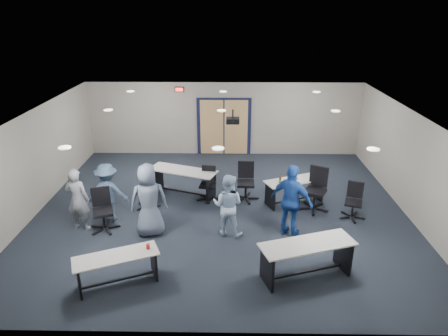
{
  "coord_description": "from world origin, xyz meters",
  "views": [
    {
      "loc": [
        0.24,
        -9.8,
        5.24
      ],
      "look_at": [
        0.08,
        -0.3,
        1.36
      ],
      "focal_mm": 32.0,
      "sensor_mm": 36.0,
      "label": 1
    }
  ],
  "objects_px": {
    "table_front_right": "(307,254)",
    "chair_back_c": "(246,182)",
    "person_navy": "(292,201)",
    "table_back_right": "(294,187)",
    "chair_back_b": "(208,184)",
    "person_back": "(108,193)",
    "chair_loose_right": "(354,201)",
    "chair_loose_left": "(103,210)",
    "table_front_left": "(117,264)",
    "chair_back_d": "(315,190)",
    "table_back_left": "(183,178)",
    "person_gray": "(78,200)",
    "person_lightblue": "(228,205)",
    "chair_back_a": "(147,191)",
    "person_plaid": "(149,200)"
  },
  "relations": [
    {
      "from": "table_front_right",
      "to": "chair_back_c",
      "type": "bearing_deg",
      "value": 89.36
    },
    {
      "from": "table_front_right",
      "to": "person_navy",
      "type": "height_order",
      "value": "person_navy"
    },
    {
      "from": "table_back_right",
      "to": "chair_back_b",
      "type": "height_order",
      "value": "chair_back_b"
    },
    {
      "from": "person_back",
      "to": "chair_loose_right",
      "type": "bearing_deg",
      "value": 179.99
    },
    {
      "from": "table_back_right",
      "to": "chair_loose_left",
      "type": "relative_size",
      "value": 1.7
    },
    {
      "from": "table_front_right",
      "to": "chair_back_c",
      "type": "relative_size",
      "value": 1.87
    },
    {
      "from": "table_front_left",
      "to": "chair_back_d",
      "type": "distance_m",
      "value": 5.59
    },
    {
      "from": "table_back_left",
      "to": "chair_loose_right",
      "type": "height_order",
      "value": "chair_loose_right"
    },
    {
      "from": "table_front_right",
      "to": "person_gray",
      "type": "height_order",
      "value": "person_gray"
    },
    {
      "from": "table_back_left",
      "to": "chair_loose_left",
      "type": "bearing_deg",
      "value": -111.02
    },
    {
      "from": "chair_back_d",
      "to": "person_gray",
      "type": "height_order",
      "value": "person_gray"
    },
    {
      "from": "person_navy",
      "to": "chair_back_b",
      "type": "bearing_deg",
      "value": -8.61
    },
    {
      "from": "chair_back_d",
      "to": "person_lightblue",
      "type": "distance_m",
      "value": 2.7
    },
    {
      "from": "chair_back_a",
      "to": "person_plaid",
      "type": "bearing_deg",
      "value": -81.41
    },
    {
      "from": "chair_back_c",
      "to": "person_lightblue",
      "type": "xyz_separation_m",
      "value": [
        -0.5,
        -1.89,
        0.24
      ]
    },
    {
      "from": "table_front_left",
      "to": "chair_back_b",
      "type": "xyz_separation_m",
      "value": [
        1.59,
        3.83,
        0.03
      ]
    },
    {
      "from": "table_front_right",
      "to": "person_lightblue",
      "type": "height_order",
      "value": "person_lightblue"
    },
    {
      "from": "table_back_left",
      "to": "chair_loose_right",
      "type": "bearing_deg",
      "value": 4.49
    },
    {
      "from": "table_back_right",
      "to": "person_gray",
      "type": "bearing_deg",
      "value": 172.63
    },
    {
      "from": "person_lightblue",
      "to": "person_gray",
      "type": "bearing_deg",
      "value": 13.47
    },
    {
      "from": "table_front_left",
      "to": "chair_loose_right",
      "type": "height_order",
      "value": "chair_loose_right"
    },
    {
      "from": "chair_back_d",
      "to": "chair_loose_left",
      "type": "bearing_deg",
      "value": -139.58
    },
    {
      "from": "chair_back_c",
      "to": "chair_loose_left",
      "type": "xyz_separation_m",
      "value": [
        -3.6,
        -1.75,
        -0.01
      ]
    },
    {
      "from": "chair_back_a",
      "to": "chair_loose_right",
      "type": "distance_m",
      "value": 5.55
    },
    {
      "from": "person_plaid",
      "to": "person_navy",
      "type": "height_order",
      "value": "same"
    },
    {
      "from": "chair_loose_left",
      "to": "chair_loose_right",
      "type": "bearing_deg",
      "value": -13.7
    },
    {
      "from": "chair_back_d",
      "to": "person_back",
      "type": "xyz_separation_m",
      "value": [
        -5.44,
        -0.66,
        0.19
      ]
    },
    {
      "from": "chair_back_d",
      "to": "person_gray",
      "type": "xyz_separation_m",
      "value": [
        -6.06,
        -1.11,
        0.22
      ]
    },
    {
      "from": "table_back_right",
      "to": "person_plaid",
      "type": "xyz_separation_m",
      "value": [
        -3.77,
        -1.74,
        0.43
      ]
    },
    {
      "from": "table_back_right",
      "to": "table_front_right",
      "type": "bearing_deg",
      "value": -117.02
    },
    {
      "from": "chair_back_b",
      "to": "person_gray",
      "type": "bearing_deg",
      "value": -142.77
    },
    {
      "from": "person_lightblue",
      "to": "chair_back_c",
      "type": "bearing_deg",
      "value": -88.68
    },
    {
      "from": "table_front_right",
      "to": "person_plaid",
      "type": "distance_m",
      "value": 3.9
    },
    {
      "from": "chair_back_c",
      "to": "person_back",
      "type": "relative_size",
      "value": 0.7
    },
    {
      "from": "table_back_left",
      "to": "chair_back_c",
      "type": "distance_m",
      "value": 1.84
    },
    {
      "from": "table_front_left",
      "to": "chair_loose_left",
      "type": "relative_size",
      "value": 1.61
    },
    {
      "from": "person_navy",
      "to": "table_back_right",
      "type": "bearing_deg",
      "value": -68.09
    },
    {
      "from": "table_front_left",
      "to": "person_gray",
      "type": "bearing_deg",
      "value": 102.13
    },
    {
      "from": "chair_loose_left",
      "to": "person_navy",
      "type": "relative_size",
      "value": 0.59
    },
    {
      "from": "person_plaid",
      "to": "table_back_right",
      "type": "bearing_deg",
      "value": -168.75
    },
    {
      "from": "table_front_left",
      "to": "table_back_right",
      "type": "distance_m",
      "value": 5.47
    },
    {
      "from": "table_front_left",
      "to": "person_gray",
      "type": "relative_size",
      "value": 1.06
    },
    {
      "from": "chair_back_c",
      "to": "person_back",
      "type": "xyz_separation_m",
      "value": [
        -3.59,
        -1.25,
        0.24
      ]
    },
    {
      "from": "chair_back_a",
      "to": "chair_loose_left",
      "type": "bearing_deg",
      "value": -130.5
    },
    {
      "from": "person_plaid",
      "to": "person_lightblue",
      "type": "distance_m",
      "value": 1.9
    },
    {
      "from": "table_front_right",
      "to": "chair_loose_left",
      "type": "bearing_deg",
      "value": 141.0
    },
    {
      "from": "table_front_right",
      "to": "chair_loose_right",
      "type": "bearing_deg",
      "value": 38.02
    },
    {
      "from": "table_front_right",
      "to": "person_back",
      "type": "height_order",
      "value": "person_back"
    },
    {
      "from": "chair_back_b",
      "to": "chair_back_c",
      "type": "height_order",
      "value": "chair_back_c"
    },
    {
      "from": "chair_back_a",
      "to": "chair_loose_right",
      "type": "bearing_deg",
      "value": -10.62
    }
  ]
}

